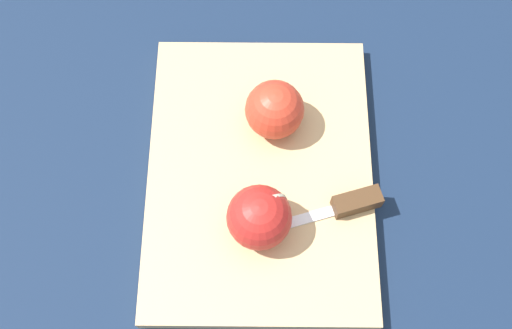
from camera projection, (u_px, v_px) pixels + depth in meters
The scene contains 5 objects.
ground_plane at pixel (256, 177), 0.77m from camera, with size 4.00×4.00×0.00m, color #14233D.
cutting_board at pixel (256, 174), 0.76m from camera, with size 0.38×0.29×0.02m.
apple_half_left at pixel (271, 110), 0.74m from camera, with size 0.07×0.07×0.07m.
apple_half_right at pixel (254, 217), 0.69m from camera, with size 0.08×0.08×0.08m.
knife at pixel (348, 203), 0.72m from camera, with size 0.06×0.14×0.02m.
Camera 1 is at (0.28, 0.00, 0.72)m, focal length 42.00 mm.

